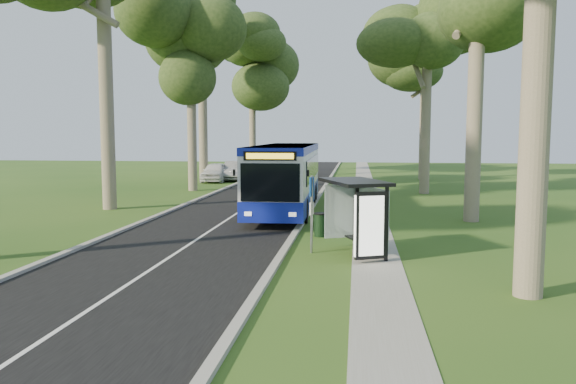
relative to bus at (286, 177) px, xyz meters
name	(u,v)px	position (x,y,z in m)	size (l,w,h in m)	color
ground	(290,243)	(1.20, -8.34, -1.74)	(120.00, 120.00, 0.00)	#294F18
road	(248,206)	(-2.30, 1.66, -1.73)	(7.00, 100.00, 0.02)	black
kerb_east	(312,206)	(1.20, 1.66, -1.68)	(0.25, 100.00, 0.12)	#9E9B93
kerb_west	(186,204)	(-5.80, 1.66, -1.68)	(0.25, 100.00, 0.12)	#9E9B93
centre_line	(248,206)	(-2.30, 1.66, -1.72)	(0.12, 100.00, 0.01)	white
footpath	(369,208)	(4.20, 1.66, -1.73)	(1.50, 100.00, 0.02)	gray
bus	(286,177)	(0.00, 0.00, 0.00)	(2.96, 12.76, 3.37)	silver
bus_stop_sign	(312,205)	(2.11, -10.01, -0.15)	(0.13, 0.36, 2.56)	gray
bus_shelter	(359,204)	(3.63, -10.50, -0.03)	(2.50, 3.20, 2.43)	black
litter_bin	(321,225)	(2.20, -6.95, -1.28)	(0.52, 0.52, 0.91)	black
car_white	(215,172)	(-8.13, 17.21, -0.95)	(1.88, 4.67, 1.59)	white
car_silver	(236,171)	(-6.76, 18.81, -0.92)	(1.73, 4.97, 1.64)	#97999E
tree_west_c	(191,53)	(-7.80, 9.66, 7.68)	(5.20, 5.20, 12.70)	#7A6B56
tree_west_d	(201,13)	(-9.80, 19.66, 12.51)	(5.20, 5.20, 19.30)	#7A6B56
tree_west_e	(252,63)	(-7.30, 29.66, 9.50)	(5.20, 5.20, 15.18)	#7A6B56
tree_east_c	(428,39)	(8.00, 9.66, 8.30)	(5.20, 5.20, 13.54)	#7A6B56
tree_east_d	(425,62)	(9.20, 21.66, 8.30)	(5.20, 5.20, 13.54)	#7A6B56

